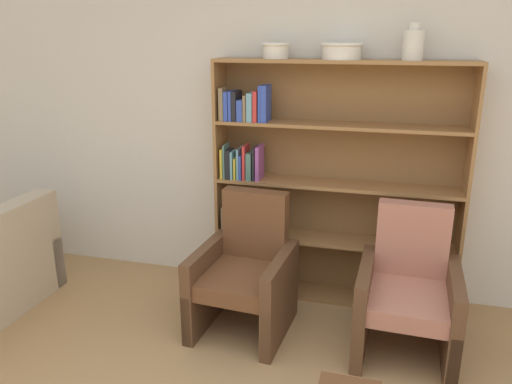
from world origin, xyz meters
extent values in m
cube|color=silver|center=(0.00, 2.42, 1.38)|extent=(12.00, 0.06, 2.75)
cube|color=olive|center=(-0.90, 2.23, 0.94)|extent=(0.02, 0.30, 1.88)
cube|color=olive|center=(0.96, 2.23, 0.94)|extent=(0.02, 0.30, 1.88)
cube|color=olive|center=(0.03, 2.23, 1.87)|extent=(1.83, 0.30, 0.02)
cube|color=olive|center=(0.03, 2.23, 0.01)|extent=(1.83, 0.30, 0.03)
cube|color=brown|center=(0.03, 2.38, 0.94)|extent=(1.83, 0.01, 1.88)
cube|color=#7F6B4C|center=(-0.85, 2.18, 0.11)|extent=(0.04, 0.16, 0.17)
cube|color=#4C756B|center=(-0.80, 2.17, 0.13)|extent=(0.04, 0.14, 0.21)
cube|color=black|center=(-0.76, 2.17, 0.15)|extent=(0.03, 0.13, 0.26)
cube|color=orange|center=(-0.72, 2.19, 0.12)|extent=(0.04, 0.18, 0.18)
cube|color=#388C47|center=(-0.68, 2.19, 0.15)|extent=(0.04, 0.18, 0.25)
cube|color=white|center=(-0.64, 2.20, 0.11)|extent=(0.02, 0.19, 0.18)
cube|color=red|center=(-0.61, 2.17, 0.13)|extent=(0.03, 0.14, 0.22)
cube|color=gold|center=(-0.57, 2.17, 0.15)|extent=(0.04, 0.14, 0.25)
cube|color=#7F6B4C|center=(-0.52, 2.18, 0.14)|extent=(0.04, 0.16, 0.23)
cube|color=white|center=(-0.47, 2.18, 0.13)|extent=(0.04, 0.16, 0.22)
cube|color=#994C99|center=(-0.43, 2.17, 0.14)|extent=(0.04, 0.14, 0.23)
cube|color=olive|center=(0.03, 2.23, 0.50)|extent=(1.83, 0.30, 0.02)
cube|color=#7F6B4C|center=(-0.85, 2.18, 0.62)|extent=(0.04, 0.15, 0.21)
cube|color=#669EB2|center=(-0.80, 2.17, 0.60)|extent=(0.04, 0.14, 0.17)
cube|color=#4C756B|center=(-0.76, 2.18, 0.60)|extent=(0.04, 0.15, 0.18)
cube|color=red|center=(-0.73, 2.17, 0.59)|extent=(0.02, 0.13, 0.17)
cube|color=#4C756B|center=(-0.70, 2.20, 0.60)|extent=(0.02, 0.19, 0.19)
cube|color=#669EB2|center=(-0.66, 2.20, 0.61)|extent=(0.04, 0.20, 0.20)
cube|color=#7F6B4C|center=(-0.62, 2.19, 0.63)|extent=(0.04, 0.19, 0.23)
cube|color=#669EB2|center=(-0.58, 2.16, 0.60)|extent=(0.02, 0.12, 0.19)
cube|color=#334CB2|center=(-0.55, 2.16, 0.60)|extent=(0.04, 0.12, 0.19)
cube|color=olive|center=(0.03, 2.23, 0.95)|extent=(1.83, 0.30, 0.02)
cube|color=gold|center=(-0.86, 2.19, 1.08)|extent=(0.02, 0.17, 0.23)
cube|color=#4C756B|center=(-0.83, 2.17, 1.10)|extent=(0.02, 0.14, 0.27)
cube|color=black|center=(-0.80, 2.17, 1.08)|extent=(0.04, 0.14, 0.23)
cube|color=#669EB2|center=(-0.77, 2.17, 1.08)|extent=(0.02, 0.13, 0.22)
cube|color=gold|center=(-0.75, 2.17, 1.05)|extent=(0.02, 0.14, 0.17)
cube|color=#669EB2|center=(-0.72, 2.19, 1.09)|extent=(0.02, 0.18, 0.24)
cube|color=#334CB2|center=(-0.70, 2.16, 1.06)|extent=(0.02, 0.12, 0.19)
cube|color=red|center=(-0.67, 2.17, 1.10)|extent=(0.02, 0.15, 0.27)
cube|color=#4C756B|center=(-0.63, 2.19, 1.07)|extent=(0.04, 0.18, 0.21)
cube|color=black|center=(-0.60, 2.18, 1.10)|extent=(0.02, 0.16, 0.26)
cube|color=#994C99|center=(-0.57, 2.19, 1.10)|extent=(0.03, 0.19, 0.27)
cube|color=olive|center=(0.03, 2.23, 1.41)|extent=(1.83, 0.30, 0.02)
cube|color=#7F6B4C|center=(-0.85, 2.17, 1.55)|extent=(0.03, 0.14, 0.24)
cube|color=#334CB2|center=(-0.81, 2.17, 1.54)|extent=(0.03, 0.13, 0.22)
cube|color=#334CB2|center=(-0.78, 2.19, 1.54)|extent=(0.02, 0.18, 0.22)
cube|color=black|center=(-0.75, 2.19, 1.54)|extent=(0.03, 0.18, 0.22)
cube|color=#334CB2|center=(-0.70, 2.20, 1.51)|extent=(0.04, 0.20, 0.16)
cube|color=#7F6B4C|center=(-0.66, 2.16, 1.52)|extent=(0.02, 0.12, 0.20)
cube|color=#669EB2|center=(-0.63, 2.18, 1.53)|extent=(0.04, 0.15, 0.21)
cube|color=red|center=(-0.58, 2.19, 1.54)|extent=(0.03, 0.18, 0.23)
cube|color=#334CB2|center=(-0.55, 2.16, 1.56)|extent=(0.02, 0.13, 0.27)
cube|color=#334CB2|center=(-0.52, 2.19, 1.56)|extent=(0.04, 0.18, 0.27)
cylinder|color=silver|center=(-0.45, 2.23, 1.94)|extent=(0.18, 0.18, 0.11)
torus|color=silver|center=(-0.45, 2.23, 1.99)|extent=(0.21, 0.21, 0.02)
cylinder|color=silver|center=(0.02, 2.23, 1.94)|extent=(0.27, 0.27, 0.11)
torus|color=silver|center=(0.02, 2.23, 1.99)|extent=(0.30, 0.30, 0.02)
cylinder|color=silver|center=(0.51, 2.23, 1.98)|extent=(0.14, 0.14, 0.20)
cylinder|color=silver|center=(0.51, 2.23, 2.11)|extent=(0.08, 0.08, 0.05)
cube|color=tan|center=(-2.66, 1.82, 0.30)|extent=(0.91, 0.14, 0.59)
cube|color=brown|center=(-0.27, 1.25, 0.19)|extent=(0.08, 0.08, 0.37)
cube|color=brown|center=(-0.84, 1.30, 0.19)|extent=(0.08, 0.08, 0.37)
cube|color=brown|center=(-0.22, 1.86, 0.19)|extent=(0.08, 0.08, 0.37)
cube|color=brown|center=(-0.79, 1.90, 0.19)|extent=(0.08, 0.08, 0.37)
cube|color=brown|center=(-0.53, 1.58, 0.40)|extent=(0.53, 0.68, 0.12)
cube|color=brown|center=(-0.51, 1.86, 0.70)|extent=(0.49, 0.16, 0.54)
cube|color=brown|center=(-0.25, 1.56, 0.31)|extent=(0.13, 0.68, 0.61)
cube|color=brown|center=(-0.81, 1.60, 0.31)|extent=(0.13, 0.68, 0.61)
cube|color=brown|center=(0.87, 1.26, 0.19)|extent=(0.07, 0.07, 0.37)
cube|color=brown|center=(0.30, 1.28, 0.19)|extent=(0.07, 0.07, 0.37)
cube|color=brown|center=(0.89, 1.87, 0.19)|extent=(0.07, 0.07, 0.37)
cube|color=brown|center=(0.32, 1.89, 0.19)|extent=(0.07, 0.07, 0.37)
cube|color=#B2705B|center=(0.59, 1.58, 0.40)|extent=(0.50, 0.66, 0.12)
cube|color=#B2705B|center=(0.60, 1.86, 0.70)|extent=(0.48, 0.14, 0.54)
cube|color=brown|center=(0.87, 1.57, 0.31)|extent=(0.11, 0.68, 0.61)
cube|color=brown|center=(0.31, 1.59, 0.31)|extent=(0.11, 0.68, 0.61)
camera|label=1|loc=(0.38, -1.47, 2.06)|focal=35.00mm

